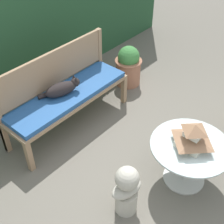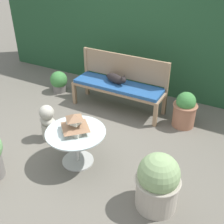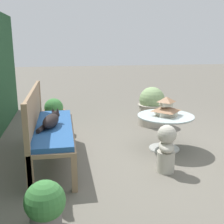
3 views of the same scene
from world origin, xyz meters
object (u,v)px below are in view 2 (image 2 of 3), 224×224
patio_table (76,138)px  potted_plant_table_far (59,82)px  garden_bust (48,122)px  cat (116,79)px  pagoda_birdhouse (75,124)px  garden_bench (118,87)px  potted_plant_path_edge (185,110)px  potted_plant_table_near (158,182)px

patio_table → potted_plant_table_far: 2.23m
garden_bust → potted_plant_table_far: garden_bust is taller
cat → pagoda_birdhouse: pagoda_birdhouse is taller
patio_table → garden_bust: (-0.69, 0.24, -0.10)m
pagoda_birdhouse → garden_bust: 0.80m
garden_bench → patio_table: (0.18, -1.56, -0.02)m
garden_bust → potted_plant_path_edge: potted_plant_path_edge is taller
garden_bench → pagoda_birdhouse: bearing=-83.4°
garden_bench → patio_table: patio_table is taller
patio_table → potted_plant_table_far: bearing=134.0°
garden_bench → potted_plant_table_far: 1.38m
pagoda_birdhouse → garden_bust: pagoda_birdhouse is taller
patio_table → potted_plant_table_near: size_ratio=1.11×
cat → garden_bust: size_ratio=0.82×
pagoda_birdhouse → potted_plant_table_near: (1.22, -0.19, -0.27)m
pagoda_birdhouse → potted_plant_table_near: 1.27m
potted_plant_path_edge → patio_table: bearing=-122.9°
garden_bench → potted_plant_path_edge: potted_plant_path_edge is taller
garden_bust → potted_plant_table_far: 1.61m
garden_bust → garden_bench: bearing=81.1°
potted_plant_table_far → potted_plant_table_near: bearing=-32.9°
cat → garden_bust: cat is taller
pagoda_birdhouse → garden_bust: size_ratio=0.58×
pagoda_birdhouse → garden_bust: bearing=160.9°
garden_bench → potted_plant_table_far: size_ratio=3.88×
potted_plant_table_far → potted_plant_table_near: potted_plant_table_near is taller
pagoda_birdhouse → potted_plant_table_far: bearing=134.0°
patio_table → garden_bust: garden_bust is taller
cat → pagoda_birdhouse: size_ratio=1.41×
potted_plant_table_near → pagoda_birdhouse: bearing=171.1°
pagoda_birdhouse → potted_plant_table_far: 2.26m
cat → patio_table: cat is taller
potted_plant_table_near → cat: bearing=129.5°
patio_table → pagoda_birdhouse: (0.00, 0.00, 0.22)m
cat → pagoda_birdhouse: (0.24, -1.58, 0.05)m
pagoda_birdhouse → potted_plant_table_near: bearing=-8.9°
garden_bench → potted_plant_table_far: bearing=178.1°
pagoda_birdhouse → potted_plant_path_edge: size_ratio=0.56×
potted_plant_path_edge → garden_bust: bearing=-141.9°
garden_bench → cat: cat is taller
garden_bust → patio_table: bearing=-6.7°
garden_bench → potted_plant_table_far: (-1.37, 0.04, -0.21)m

